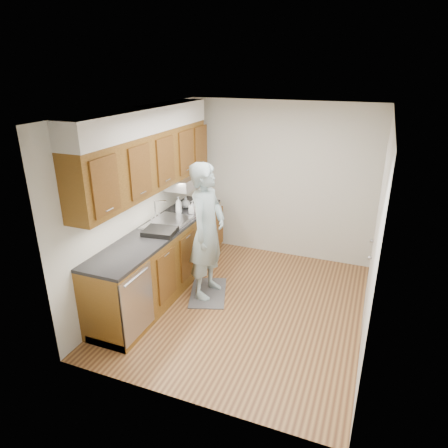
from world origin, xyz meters
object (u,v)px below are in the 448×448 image
soap_bottle_a (179,205)px  soap_bottle_b (192,207)px  person (207,223)px  soda_can (198,209)px  soap_bottle_c (186,202)px  dish_rack (160,231)px

soap_bottle_a → soap_bottle_b: bearing=18.4°
person → soda_can: 0.73m
soap_bottle_c → dish_rack: size_ratio=0.45×
soap_bottle_b → soap_bottle_c: size_ratio=1.09×
soda_can → dish_rack: 0.91m
soap_bottle_b → soap_bottle_c: 0.27m
soap_bottle_c → soda_can: soap_bottle_c is taller
soap_bottle_b → dish_rack: (-0.06, -0.85, -0.07)m
person → soap_bottle_c: (-0.68, 0.74, -0.03)m
person → soap_bottle_a: bearing=56.6°
soap_bottle_a → dish_rack: 0.80m
soap_bottle_a → soap_bottle_c: (-0.01, 0.24, -0.04)m
soap_bottle_b → person: bearing=-49.4°
person → dish_rack: (-0.54, -0.29, -0.09)m
soap_bottle_b → soda_can: size_ratio=1.58×
soap_bottle_a → soap_bottle_b: soap_bottle_a is taller
person → soap_bottle_a: (-0.67, 0.49, 0.01)m
person → soap_bottle_c: bearing=45.5°
person → dish_rack: size_ratio=5.20×
person → soap_bottle_c: 1.00m
dish_rack → person: bearing=20.9°
person → soda_can: person is taller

